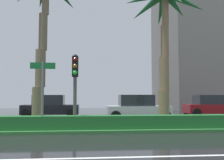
{
  "coord_description": "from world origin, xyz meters",
  "views": [
    {
      "loc": [
        2.83,
        -4.6,
        1.62
      ],
      "look_at": [
        4.06,
        9.06,
        2.52
      ],
      "focal_mm": 39.54,
      "sensor_mm": 36.0,
      "label": 1
    }
  ],
  "objects": [
    {
      "name": "median_strip",
      "position": [
        0.0,
        8.0,
        0.07
      ],
      "size": [
        85.5,
        4.0,
        0.15
      ],
      "primitive_type": "cube",
      "color": "#2D6B33",
      "rests_on": "ground_plane"
    },
    {
      "name": "car_in_traffic_third",
      "position": [
        6.12,
        12.25,
        0.83
      ],
      "size": [
        4.3,
        2.02,
        1.72
      ],
      "color": "silver",
      "rests_on": "ground_plane"
    },
    {
      "name": "median_hedge",
      "position": [
        0.0,
        6.6,
        0.45
      ],
      "size": [
        76.5,
        0.7,
        0.6
      ],
      "color": "#1E6028",
      "rests_on": "median_strip"
    },
    {
      "name": "street_name_sign",
      "position": [
        0.75,
        6.47,
        2.08
      ],
      "size": [
        1.1,
        0.08,
        3.0
      ],
      "color": "slate",
      "rests_on": "median_strip"
    },
    {
      "name": "ground_plane",
      "position": [
        0.0,
        9.0,
        -0.05
      ],
      "size": [
        90.0,
        42.0,
        0.1
      ],
      "primitive_type": "cube",
      "color": "black"
    },
    {
      "name": "car_in_traffic_fourth",
      "position": [
        12.74,
        14.95,
        0.83
      ],
      "size": [
        4.3,
        2.02,
        1.72
      ],
      "color": "maroon",
      "rests_on": "ground_plane"
    },
    {
      "name": "building_far_right",
      "position": [
        20.95,
        26.85,
        8.38
      ],
      "size": [
        17.18,
        11.65,
        16.76
      ],
      "color": "slate",
      "rests_on": "ground_plane"
    },
    {
      "name": "palm_tree_centre_left",
      "position": [
        0.41,
        8.41,
        6.55
      ],
      "size": [
        4.34,
        4.34,
        8.28
      ],
      "color": "brown",
      "rests_on": "median_strip"
    },
    {
      "name": "car_in_traffic_second",
      "position": [
        -0.23,
        14.99,
        0.83
      ],
      "size": [
        4.3,
        2.02,
        1.72
      ],
      "color": "black",
      "rests_on": "ground_plane"
    },
    {
      "name": "traffic_signal_median_right",
      "position": [
        2.15,
        6.84,
        2.49
      ],
      "size": [
        0.28,
        0.43,
        3.4
      ],
      "color": "#4C4C47",
      "rests_on": "median_strip"
    },
    {
      "name": "palm_tree_centre",
      "position": [
        6.97,
        8.4,
        6.18
      ],
      "size": [
        4.69,
        4.38,
        7.69
      ],
      "color": "#7E6448",
      "rests_on": "median_strip"
    }
  ]
}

